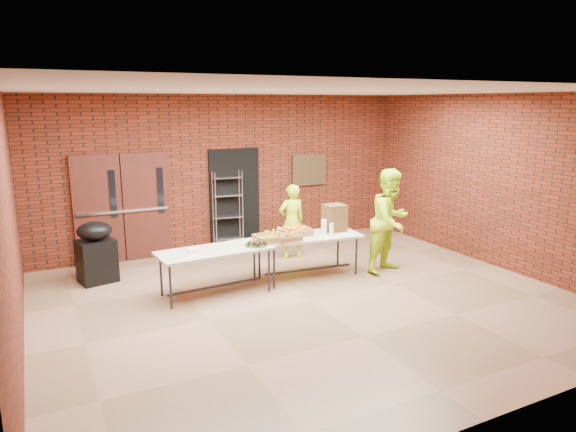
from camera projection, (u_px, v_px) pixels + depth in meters
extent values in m
cube|color=#7E6244|center=(310.00, 302.00, 8.04)|extent=(8.00, 7.00, 0.04)
cube|color=silver|center=(312.00, 89.00, 7.34)|extent=(8.00, 7.00, 0.04)
cube|color=maroon|center=(229.00, 172.00, 10.76)|extent=(8.00, 0.04, 3.20)
cube|color=maroon|center=(501.00, 265.00, 4.62)|extent=(8.00, 0.04, 3.20)
cube|color=maroon|center=(7.00, 229.00, 5.92)|extent=(0.04, 7.00, 3.20)
cube|color=maroon|center=(501.00, 182.00, 9.46)|extent=(0.04, 7.00, 3.20)
cube|color=#491814|center=(98.00, 210.00, 9.64)|extent=(0.88, 0.08, 2.10)
cube|color=#491814|center=(146.00, 206.00, 10.03)|extent=(0.88, 0.08, 2.10)
cube|color=black|center=(113.00, 194.00, 9.65)|extent=(0.12, 0.02, 0.90)
cube|color=black|center=(161.00, 190.00, 10.05)|extent=(0.12, 0.02, 0.90)
cube|color=silver|center=(123.00, 211.00, 9.80)|extent=(1.70, 0.04, 0.05)
cube|color=black|center=(235.00, 198.00, 10.87)|extent=(1.10, 0.06, 2.10)
cube|color=#3D2E18|center=(309.00, 170.00, 11.54)|extent=(0.85, 0.04, 0.70)
cube|color=#B7A58C|center=(215.00, 251.00, 8.16)|extent=(1.86, 0.87, 0.04)
cube|color=#2A292E|center=(216.00, 287.00, 8.29)|extent=(1.61, 0.14, 0.03)
cylinder|color=#2A292E|center=(161.00, 275.00, 8.15)|extent=(0.04, 0.04, 0.71)
cylinder|color=#2A292E|center=(254.00, 261.00, 8.86)|extent=(0.04, 0.04, 0.71)
cylinder|color=#2A292E|center=(170.00, 287.00, 7.62)|extent=(0.04, 0.04, 0.71)
cylinder|color=#2A292E|center=(269.00, 271.00, 8.33)|extent=(0.04, 0.04, 0.71)
cube|color=#B7A58C|center=(308.00, 236.00, 9.01)|extent=(1.90, 0.95, 0.04)
cube|color=#2A292E|center=(308.00, 269.00, 9.14)|extent=(1.62, 0.21, 0.03)
cylinder|color=#2A292E|center=(259.00, 258.00, 9.00)|extent=(0.04, 0.04, 0.71)
cylinder|color=#2A292E|center=(338.00, 247.00, 9.71)|extent=(0.04, 0.04, 0.71)
cylinder|color=#2A292E|center=(274.00, 268.00, 8.46)|extent=(0.04, 0.04, 0.71)
cylinder|color=#2A292E|center=(356.00, 255.00, 9.18)|extent=(0.04, 0.04, 0.71)
cube|color=#AA7D44|center=(269.00, 240.00, 8.58)|extent=(0.48, 0.37, 0.07)
cube|color=#AA7D44|center=(296.00, 233.00, 9.00)|extent=(0.50, 0.39, 0.08)
cube|color=#AA7D44|center=(287.00, 239.00, 8.64)|extent=(0.42, 0.32, 0.06)
cylinder|color=#165325|center=(256.00, 245.00, 8.38)|extent=(0.39, 0.39, 0.01)
cube|color=white|center=(194.00, 250.00, 8.01)|extent=(0.18, 0.12, 0.06)
cube|color=brown|center=(334.00, 218.00, 9.27)|extent=(0.37, 0.33, 0.48)
cylinder|color=white|center=(324.00, 227.00, 9.02)|extent=(0.09, 0.09, 0.26)
cylinder|color=white|center=(331.00, 229.00, 8.99)|extent=(0.07, 0.07, 0.21)
cylinder|color=white|center=(324.00, 227.00, 9.08)|extent=(0.09, 0.09, 0.26)
cube|color=black|center=(97.00, 261.00, 8.80)|extent=(0.68, 0.60, 0.75)
ellipsoid|color=black|center=(94.00, 231.00, 8.68)|extent=(0.67, 0.61, 0.32)
imported|color=#C7F61B|center=(292.00, 221.00, 10.10)|extent=(0.55, 0.37, 1.48)
imported|color=#C7F61B|center=(391.00, 221.00, 9.25)|extent=(1.09, 0.96, 1.89)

